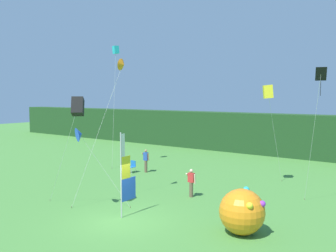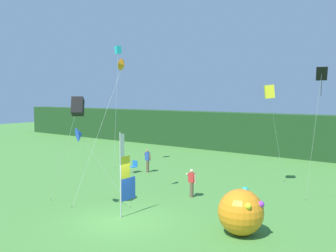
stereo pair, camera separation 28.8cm
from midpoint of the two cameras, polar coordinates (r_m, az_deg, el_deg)
name	(u,v)px [view 1 (the left image)]	position (r m, az deg, el deg)	size (l,w,h in m)	color
ground_plane	(123,220)	(17.22, -7.59, -14.60)	(120.00, 120.00, 0.00)	#478438
distant_treeline	(284,135)	(35.97, 17.70, -1.37)	(80.00, 2.40, 4.00)	#1E421E
banner_flag	(125,176)	(17.27, -7.24, -7.87)	(0.06, 1.03, 4.03)	#B7B7BC
person_near_banner	(146,160)	(27.07, -3.83, -5.42)	(0.55, 0.48, 1.72)	brown
person_mid_field	(191,182)	(20.56, 3.30, -8.88)	(0.55, 0.48, 1.60)	brown
inflatable_balloon	(242,212)	(15.49, 11.12, -13.17)	(1.90, 1.89, 1.90)	orange
folding_chair	(132,166)	(27.13, -6.03, -6.29)	(0.51, 0.51, 0.89)	#BCBCC1
kite_cyan_box_0	(116,51)	(29.55, -8.57, 11.73)	(0.68, 1.29, 9.70)	brown
kite_black_box_1	(78,107)	(17.69, -14.58, 2.99)	(3.44, 0.97, 5.69)	brown
kite_orange_delta_2	(122,66)	(19.89, -7.71, 9.46)	(1.22, 3.19, 7.73)	brown
kite_black_diamond_3	(320,84)	(18.94, 22.52, 6.13)	(1.36, 2.02, 7.08)	brown
kite_blue_delta_4	(80,135)	(18.10, -14.27, -1.33)	(2.03, 2.17, 4.20)	brown
kite_yellow_box_5	(268,92)	(23.11, 15.22, 5.24)	(0.80, 2.40, 6.40)	brown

